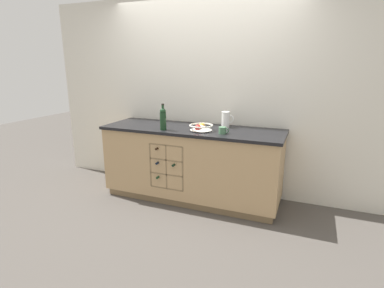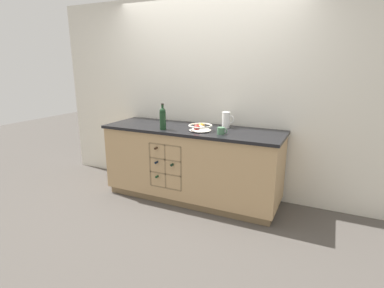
{
  "view_description": "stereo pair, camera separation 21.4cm",
  "coord_description": "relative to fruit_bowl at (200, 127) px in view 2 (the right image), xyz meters",
  "views": [
    {
      "loc": [
        1.36,
        -3.35,
        1.69
      ],
      "look_at": [
        0.0,
        0.0,
        0.73
      ],
      "focal_mm": 28.0,
      "sensor_mm": 36.0,
      "label": 1
    },
    {
      "loc": [
        1.55,
        -3.26,
        1.69
      ],
      "look_at": [
        0.0,
        0.0,
        0.73
      ],
      "focal_mm": 28.0,
      "sensor_mm": 36.0,
      "label": 2
    }
  ],
  "objects": [
    {
      "name": "ground_plane",
      "position": [
        -0.16,
        0.1,
        -0.98
      ],
      "size": [
        14.0,
        14.0,
        0.0
      ],
      "primitive_type": "plane",
      "color": "#4C4742"
    },
    {
      "name": "back_wall",
      "position": [
        -0.16,
        0.52,
        0.3
      ],
      "size": [
        4.6,
        0.06,
        2.55
      ],
      "primitive_type": "cube",
      "color": "silver",
      "rests_on": "ground_plane"
    },
    {
      "name": "kitchen_island",
      "position": [
        -0.16,
        0.1,
        -0.5
      ],
      "size": [
        2.24,
        0.75,
        0.93
      ],
      "color": "olive",
      "rests_on": "ground_plane"
    },
    {
      "name": "fruit_bowl",
      "position": [
        0.0,
        0.0,
        0.0
      ],
      "size": [
        0.28,
        0.28,
        0.08
      ],
      "color": "silver",
      "rests_on": "kitchen_island"
    },
    {
      "name": "white_pitcher",
      "position": [
        0.21,
        0.31,
        0.06
      ],
      "size": [
        0.16,
        0.1,
        0.2
      ],
      "color": "white",
      "rests_on": "kitchen_island"
    },
    {
      "name": "ceramic_mug",
      "position": [
        0.28,
        -0.06,
        -0.01
      ],
      "size": [
        0.12,
        0.08,
        0.08
      ],
      "color": "#4C7A56",
      "rests_on": "kitchen_island"
    },
    {
      "name": "standing_wine_bottle",
      "position": [
        -0.44,
        -0.12,
        0.09
      ],
      "size": [
        0.08,
        0.08,
        0.31
      ],
      "color": "#19381E",
      "rests_on": "kitchen_island"
    }
  ]
}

